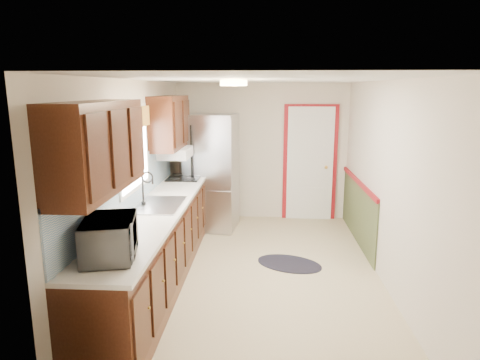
# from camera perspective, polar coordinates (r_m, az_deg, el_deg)

# --- Properties ---
(room_shell) EXTENTS (3.20, 5.20, 2.52)m
(room_shell) POSITION_cam_1_polar(r_m,az_deg,el_deg) (5.15, 2.67, -0.24)
(room_shell) COLOR tan
(room_shell) RESTS_ON ground
(kitchen_run) EXTENTS (0.63, 4.00, 2.20)m
(kitchen_run) POSITION_cam_1_polar(r_m,az_deg,el_deg) (5.14, -11.38, -5.01)
(kitchen_run) COLOR #36170C
(kitchen_run) RESTS_ON ground
(back_wall_trim) EXTENTS (1.12, 2.30, 2.08)m
(back_wall_trim) POSITION_cam_1_polar(r_m,az_deg,el_deg) (7.44, 10.56, 0.95)
(back_wall_trim) COLOR maroon
(back_wall_trim) RESTS_ON ground
(ceiling_fixture) EXTENTS (0.30, 0.30, 0.06)m
(ceiling_fixture) POSITION_cam_1_polar(r_m,az_deg,el_deg) (4.85, -0.86, 12.81)
(ceiling_fixture) COLOR #FFD88C
(ceiling_fixture) RESTS_ON room_shell
(microwave) EXTENTS (0.45, 0.65, 0.40)m
(microwave) POSITION_cam_1_polar(r_m,az_deg,el_deg) (3.66, -17.01, -6.87)
(microwave) COLOR white
(microwave) RESTS_ON kitchen_run
(refrigerator) EXTENTS (0.88, 0.84, 1.90)m
(refrigerator) POSITION_cam_1_polar(r_m,az_deg,el_deg) (7.08, -3.77, 1.06)
(refrigerator) COLOR #B7B7BC
(refrigerator) RESTS_ON ground
(rug) EXTENTS (1.04, 0.87, 0.01)m
(rug) POSITION_cam_1_polar(r_m,az_deg,el_deg) (5.86, 6.58, -11.03)
(rug) COLOR black
(rug) RESTS_ON ground
(cooktop) EXTENTS (0.49, 0.59, 0.02)m
(cooktop) POSITION_cam_1_polar(r_m,az_deg,el_deg) (6.69, -7.42, 0.35)
(cooktop) COLOR black
(cooktop) RESTS_ON kitchen_run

